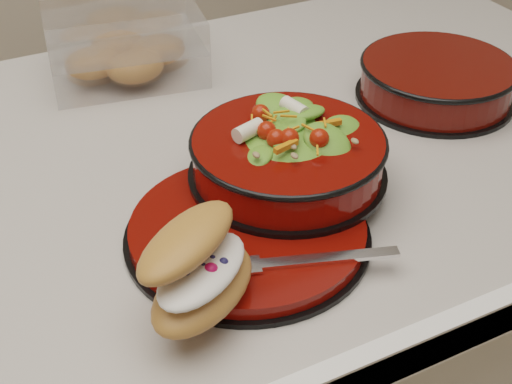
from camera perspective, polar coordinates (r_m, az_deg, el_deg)
name	(u,v)px	position (r m, az deg, el deg)	size (l,w,h in m)	color
island_counter	(236,378)	(1.19, -1.58, -14.64)	(1.24, 0.74, 0.90)	silver
dinner_plate	(249,231)	(0.74, -0.60, -3.12)	(0.26, 0.26, 0.02)	black
salad_bowl	(288,150)	(0.78, 2.58, 3.39)	(0.22, 0.22, 0.09)	black
croissant	(199,268)	(0.63, -4.56, -6.08)	(0.14, 0.14, 0.08)	#C87D3D
fork	(301,261)	(0.68, 3.65, -5.50)	(0.17, 0.07, 0.00)	silver
pastry_box	(125,47)	(1.05, -10.43, 11.34)	(0.24, 0.19, 0.09)	white
extra_bowl	(437,79)	(1.01, 14.26, 8.77)	(0.22, 0.22, 0.05)	black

